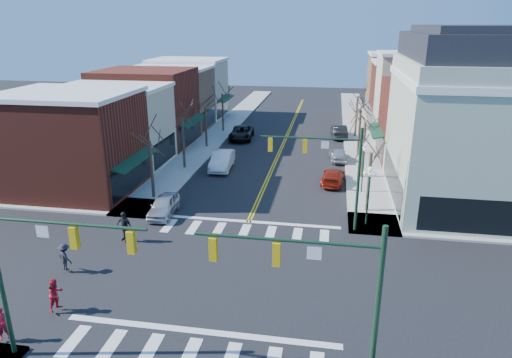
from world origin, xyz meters
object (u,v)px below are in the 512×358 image
at_px(lamppost_corner, 369,186).
at_px(car_left_mid, 222,160).
at_px(car_left_far, 241,133).
at_px(pedestrian_red_b, 56,294).
at_px(pedestrian_red_a, 2,323).
at_px(pedestrian_dark_a, 124,226).
at_px(victorian_corner, 481,119).
at_px(pedestrian_dark_b, 65,257).
at_px(car_left_near, 164,206).
at_px(car_right_mid, 338,155).
at_px(car_right_near, 333,176).
at_px(lamppost_midblock, 364,159).
at_px(car_right_far, 339,131).

relative_size(lamppost_corner, car_left_mid, 0.83).
relative_size(car_left_far, pedestrian_red_b, 3.36).
bearing_deg(pedestrian_red_a, car_left_mid, 48.52).
relative_size(lamppost_corner, pedestrian_dark_a, 2.21).
height_order(victorian_corner, car_left_far, victorian_corner).
height_order(pedestrian_red_b, pedestrian_dark_b, pedestrian_red_b).
bearing_deg(pedestrian_red_a, car_left_near, 48.64).
distance_m(car_left_near, car_left_mid, 11.72).
xyz_separation_m(car_left_mid, car_right_mid, (11.09, 4.53, -0.19)).
relative_size(car_left_far, car_right_near, 1.22).
bearing_deg(car_left_mid, pedestrian_red_b, -99.78).
bearing_deg(car_right_mid, victorian_corner, 129.40).
bearing_deg(lamppost_midblock, victorian_corner, -3.45).
xyz_separation_m(lamppost_corner, car_left_far, (-13.46, 23.00, -2.18)).
xyz_separation_m(car_left_mid, car_right_near, (10.64, -2.55, -0.20)).
bearing_deg(victorian_corner, car_left_far, 142.00).
relative_size(car_left_mid, car_right_mid, 1.32).
height_order(pedestrian_red_a, pedestrian_dark_a, pedestrian_dark_a).
relative_size(car_left_far, pedestrian_dark_b, 3.48).
height_order(car_right_mid, pedestrian_red_a, pedestrian_red_a).
distance_m(pedestrian_red_b, pedestrian_dark_a, 7.65).
height_order(car_right_near, pedestrian_dark_b, pedestrian_dark_b).
relative_size(victorian_corner, pedestrian_red_a, 8.97).
bearing_deg(pedestrian_dark_b, car_left_mid, -74.77).
xyz_separation_m(car_right_mid, car_right_far, (0.11, 10.16, 0.12)).
xyz_separation_m(lamppost_corner, car_left_near, (-14.60, -0.50, -2.25)).
height_order(car_left_far, pedestrian_red_a, pedestrian_red_a).
xyz_separation_m(car_left_mid, pedestrian_dark_b, (-4.18, -20.36, 0.09)).
distance_m(car_left_near, pedestrian_dark_b, 9.12).
bearing_deg(pedestrian_dark_a, car_right_near, 62.62).
bearing_deg(car_left_near, lamppost_corner, -1.77).
bearing_deg(pedestrian_red_b, pedestrian_dark_a, 17.76).
xyz_separation_m(pedestrian_dark_a, pedestrian_dark_b, (-1.68, -4.09, -0.18)).
distance_m(car_right_mid, pedestrian_dark_b, 29.20).
bearing_deg(pedestrian_dark_a, pedestrian_red_a, -79.60).
distance_m(car_right_mid, car_right_far, 10.16).
bearing_deg(car_right_mid, car_right_near, 79.10).
bearing_deg(pedestrian_red_a, car_right_far, 36.42).
relative_size(lamppost_corner, lamppost_midblock, 1.00).
xyz_separation_m(lamppost_midblock, car_left_far, (-13.46, 16.50, -2.18)).
distance_m(car_left_mid, car_right_far, 18.47).
xyz_separation_m(car_left_far, pedestrian_red_a, (-3.09, -38.21, 0.17)).
xyz_separation_m(car_left_near, pedestrian_red_b, (-0.90, -12.30, 0.27)).
distance_m(car_right_near, car_right_mid, 7.09).
relative_size(car_right_mid, pedestrian_dark_a, 2.02).
xyz_separation_m(car_right_far, pedestrian_dark_b, (-15.38, -35.04, 0.16)).
xyz_separation_m(car_right_near, pedestrian_red_a, (-14.19, -23.78, 0.28)).
bearing_deg(pedestrian_dark_b, pedestrian_red_a, 122.80).
xyz_separation_m(victorian_corner, lamppost_corner, (-8.30, -6.00, -3.70)).
bearing_deg(car_left_near, car_left_mid, 78.43).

